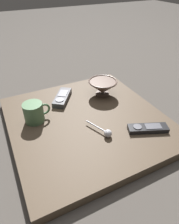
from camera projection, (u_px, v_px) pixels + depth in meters
name	position (u px, v px, depth m)	size (l,w,h in m)	color
ground_plane	(87.00, 125.00, 0.86)	(6.00, 6.00, 0.00)	#47423D
table	(87.00, 121.00, 0.85)	(0.62, 0.63, 0.04)	#4C3D2D
cereal_bowl	(103.00, 87.00, 0.97)	(0.14, 0.14, 0.08)	brown
coffee_mug	(34.00, 112.00, 0.80)	(0.11, 0.08, 0.08)	#4C724C
teaspoon	(106.00, 133.00, 0.74)	(0.06, 0.12, 0.03)	silver
tv_remote_near	(148.00, 128.00, 0.77)	(0.16, 0.10, 0.02)	black
tv_remote_far	(62.00, 97.00, 0.94)	(0.13, 0.15, 0.03)	#38383D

